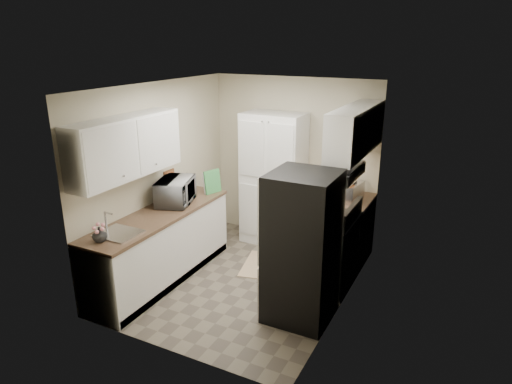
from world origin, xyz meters
TOP-DOWN VIEW (x-y plane):
  - ground at (0.00, 0.00)m, footprint 3.20×3.20m
  - room_shell at (-0.02, -0.01)m, footprint 2.64×3.24m
  - pantry_cabinet at (-0.20, 1.32)m, footprint 0.90×0.55m
  - base_cabinet_left at (-0.99, -0.43)m, footprint 0.60×2.30m
  - countertop_left at (-0.99, -0.43)m, footprint 0.63×2.33m
  - base_cabinet_right at (0.99, 1.19)m, footprint 0.60×0.80m
  - countertop_right at (0.99, 1.19)m, footprint 0.63×0.83m
  - electric_range at (0.97, 0.39)m, footprint 0.71×0.78m
  - refrigerator at (0.94, -0.41)m, footprint 0.70×0.72m
  - microwave at (-1.02, -0.02)m, footprint 0.59×0.71m
  - wine_bottle at (-1.13, 0.40)m, footprint 0.07×0.07m
  - flower_vase at (-1.03, -1.39)m, footprint 0.19×0.19m
  - cutting_board at (-0.81, 0.57)m, footprint 0.11×0.26m
  - toaster_oven at (0.98, 1.15)m, footprint 0.39×0.47m
  - fruit_basket at (0.98, 1.18)m, footprint 0.35×0.35m
  - kitchen_mat at (0.02, 0.48)m, footprint 0.66×0.88m

SIDE VIEW (x-z plane):
  - ground at x=0.00m, z-range 0.00..0.00m
  - kitchen_mat at x=0.02m, z-range 0.00..0.01m
  - base_cabinet_left at x=-0.99m, z-range 0.00..0.88m
  - base_cabinet_right at x=0.99m, z-range 0.00..0.88m
  - electric_range at x=0.97m, z-range -0.09..1.04m
  - refrigerator at x=0.94m, z-range 0.00..1.70m
  - countertop_left at x=-0.99m, z-range 0.88..0.92m
  - countertop_right at x=0.99m, z-range 0.88..0.92m
  - pantry_cabinet at x=-0.20m, z-range 0.00..2.00m
  - flower_vase at x=-1.03m, z-range 0.92..1.09m
  - toaster_oven at x=0.98m, z-range 0.92..1.17m
  - wine_bottle at x=-1.13m, z-range 0.92..1.19m
  - cutting_board at x=-0.81m, z-range 0.92..1.25m
  - microwave at x=-1.02m, z-range 0.92..1.26m
  - fruit_basket at x=0.98m, z-range 1.17..1.28m
  - room_shell at x=-0.02m, z-range 0.37..2.89m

